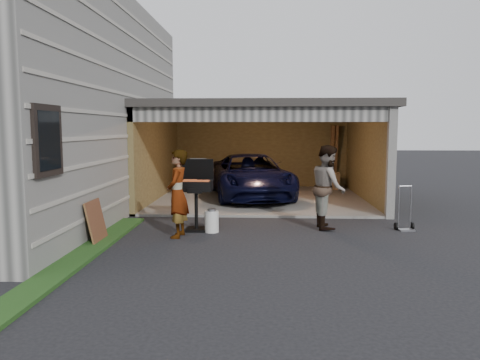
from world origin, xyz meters
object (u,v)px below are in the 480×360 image
Objects in this scene: minivan at (250,178)px; propane_tank at (212,222)px; woman at (178,194)px; bbq_grill at (196,188)px; man at (328,187)px; plywood_panel at (96,222)px; hand_truck at (405,222)px.

propane_tank is (-0.68, -4.68, -0.44)m from minivan.
woman reaches higher than minivan.
propane_tank is at bearing -27.03° from bbq_grill.
minivan is at bearing 81.79° from propane_tank.
man reaches higher than woman.
woman is 3.93× the size of propane_tank.
plywood_panel is 0.85× the size of hand_truck.
plywood_panel is (-2.78, -5.72, -0.25)m from minivan.
woman is at bearing 105.65° from man.
woman is at bearing -115.16° from minivan.
propane_tank is (0.35, -0.18, -0.68)m from bbq_grill.
woman is 3.29m from man.
man is 1.88× the size of hand_truck.
minivan reaches higher than propane_tank.
minivan is 4.75m from propane_tank.
minivan is at bearing 120.47° from hand_truck.
bbq_grill is 1.84× the size of plywood_panel.
bbq_grill is at bearing 94.82° from man.
hand_truck is (4.49, 0.22, -0.72)m from bbq_grill.
bbq_grill is at bearing 159.82° from woman.
propane_tank is 2.35m from plywood_panel.
woman reaches higher than propane_tank.
woman is 1.03m from propane_tank.
man is at bearing 18.94° from plywood_panel.
plywood_panel reaches higher than propane_tank.
bbq_grill is at bearing 34.73° from plywood_panel.
bbq_grill is (0.28, 0.66, 0.03)m from woman.
woman reaches higher than plywood_panel.
hand_truck is at bearing 5.45° from propane_tank.
propane_tank is at bearing 99.71° from man.
bbq_grill is at bearing -113.76° from minivan.
woman reaches higher than hand_truck.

